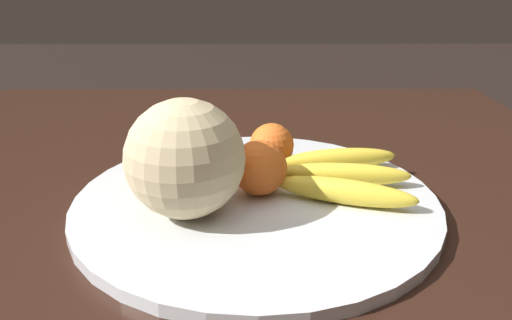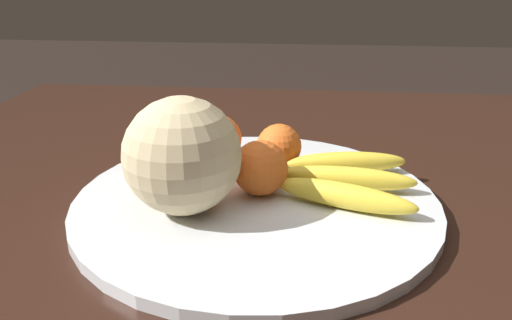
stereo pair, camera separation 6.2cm
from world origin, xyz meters
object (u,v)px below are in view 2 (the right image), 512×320
kitchen_table (231,266)px  fruit_bowl (256,201)px  orange_front_right (260,168)px  orange_back_left (160,160)px  melon (182,156)px  orange_front_left (219,138)px  orange_mid_center (279,146)px  banana_bunch (344,178)px

kitchen_table → fruit_bowl: size_ratio=2.75×
orange_front_right → orange_back_left: bearing=-101.7°
orange_back_left → kitchen_table: bearing=65.7°
orange_back_left → melon: bearing=32.6°
orange_front_left → orange_mid_center: bearing=78.4°
orange_mid_center → melon: bearing=-36.2°
melon → orange_front_left: (-0.16, 0.01, -0.04)m
fruit_bowl → orange_mid_center: 0.11m
banana_bunch → orange_mid_center: orange_mid_center is taller
orange_front_left → orange_back_left: bearing=-39.6°
melon → orange_back_left: 0.11m
melon → orange_front_right: bearing=121.9°
orange_front_right → orange_back_left: size_ratio=1.21×
orange_mid_center → orange_back_left: 0.17m
kitchen_table → melon: (0.04, -0.05, 0.17)m
banana_bunch → orange_front_right: (0.02, -0.11, 0.02)m
banana_bunch → orange_front_right: 0.11m
fruit_bowl → melon: melon is taller
kitchen_table → banana_bunch: size_ratio=6.63×
orange_front_right → orange_mid_center: orange_front_right is taller
melon → kitchen_table: bearing=127.6°
banana_bunch → orange_back_left: 0.25m
melon → orange_front_left: melon is taller
fruit_bowl → orange_mid_center: orange_mid_center is taller
banana_bunch → fruit_bowl: bearing=-159.3°
kitchen_table → orange_front_left: 0.19m
orange_front_left → fruit_bowl: bearing=29.6°
fruit_bowl → orange_front_right: (-0.01, 0.00, 0.04)m
orange_back_left → banana_bunch: bearing=88.2°
orange_mid_center → orange_front_left: bearing=-101.6°
fruit_bowl → banana_bunch: 0.12m
melon → orange_back_left: bearing=-147.4°
kitchen_table → melon: size_ratio=9.12×
melon → banana_bunch: melon is taller
fruit_bowl → orange_back_left: 0.14m
kitchen_table → melon: 0.18m
kitchen_table → orange_front_left: orange_front_left is taller
kitchen_table → orange_back_left: orange_back_left is taller
orange_front_left → orange_back_left: orange_front_left is taller
fruit_bowl → banana_bunch: (-0.03, 0.11, 0.02)m
kitchen_table → banana_bunch: 0.19m
kitchen_table → orange_back_left: (-0.05, -0.10, 0.13)m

